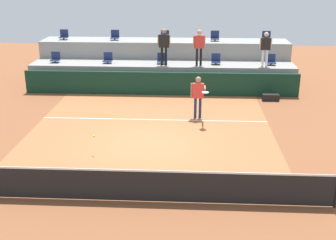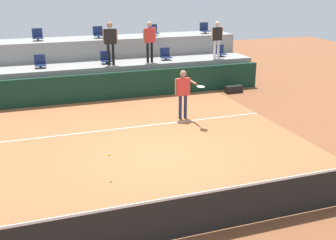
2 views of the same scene
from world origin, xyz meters
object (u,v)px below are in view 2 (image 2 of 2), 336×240
(stadium_chair_lower_right, at_px, (165,55))
(stadium_chair_lower_far_right, at_px, (220,52))
(stadium_chair_lower_center, at_px, (106,58))
(stadium_chair_lower_left, at_px, (40,62))
(spectator_in_grey, at_px, (150,38))
(tennis_player, at_px, (184,89))
(tennis_ball, at_px, (109,155))
(equipment_bag, at_px, (234,89))
(stadium_chair_upper_right, at_px, (153,31))
(stadium_chair_upper_left, at_px, (38,36))
(stadium_chair_upper_far_right, at_px, (205,29))
(spectator_in_white, at_px, (217,36))
(stadium_chair_upper_center, at_px, (98,33))
(spectator_leaning_on_rail, at_px, (110,39))

(stadium_chair_lower_right, bearing_deg, stadium_chair_lower_far_right, 0.00)
(stadium_chair_lower_center, relative_size, stadium_chair_lower_right, 1.00)
(stadium_chair_lower_left, height_order, stadium_chair_lower_center, same)
(spectator_in_grey, bearing_deg, stadium_chair_lower_left, 175.13)
(stadium_chair_lower_center, xyz_separation_m, tennis_player, (1.77, -4.50, -0.42))
(stadium_chair_lower_center, height_order, tennis_ball, stadium_chair_lower_center)
(stadium_chair_lower_far_right, xyz_separation_m, equipment_bag, (-0.23, -1.92, -1.31))
(stadium_chair_lower_right, height_order, stadium_chair_upper_right, stadium_chair_upper_right)
(stadium_chair_upper_left, relative_size, tennis_player, 0.30)
(stadium_chair_upper_left, bearing_deg, tennis_ball, -84.46)
(stadium_chair_lower_right, distance_m, stadium_chair_upper_left, 5.64)
(stadium_chair_upper_right, relative_size, spectator_in_grey, 0.30)
(stadium_chair_upper_left, xyz_separation_m, equipment_bag, (7.72, -3.72, -2.16))
(stadium_chair_lower_center, bearing_deg, tennis_player, -68.53)
(stadium_chair_lower_right, height_order, tennis_player, stadium_chair_lower_right)
(stadium_chair_upper_far_right, bearing_deg, spectator_in_white, -99.67)
(stadium_chair_lower_right, relative_size, stadium_chair_upper_center, 1.00)
(stadium_chair_lower_center, bearing_deg, stadium_chair_lower_left, 180.00)
(tennis_ball, distance_m, equipment_bag, 9.27)
(stadium_chair_lower_right, relative_size, stadium_chair_upper_left, 1.00)
(spectator_leaning_on_rail, height_order, spectator_in_white, spectator_leaning_on_rail)
(stadium_chair_lower_left, relative_size, stadium_chair_upper_left, 1.00)
(stadium_chair_lower_left, relative_size, stadium_chair_lower_far_right, 1.00)
(stadium_chair_lower_center, xyz_separation_m, stadium_chair_lower_right, (2.67, 0.00, 0.00))
(stadium_chair_lower_far_right, distance_m, stadium_chair_upper_center, 5.66)
(spectator_in_white, xyz_separation_m, equipment_bag, (0.15, -1.54, -2.08))
(stadium_chair_upper_far_right, xyz_separation_m, spectator_in_white, (-0.37, -2.18, -0.08))
(tennis_ball, bearing_deg, stadium_chair_lower_far_right, 49.86)
(stadium_chair_lower_center, xyz_separation_m, equipment_bag, (5.11, -1.92, -1.31))
(stadium_chair_lower_center, distance_m, spectator_in_grey, 2.04)
(tennis_player, bearing_deg, spectator_in_grey, 89.28)
(spectator_in_grey, bearing_deg, stadium_chair_upper_right, 68.77)
(stadium_chair_upper_center, xyz_separation_m, spectator_in_grey, (1.78, -2.18, -0.02))
(stadium_chair_upper_center, bearing_deg, stadium_chair_upper_far_right, 0.00)
(tennis_ball, bearing_deg, equipment_bag, 43.25)
(stadium_chair_upper_center, bearing_deg, equipment_bag, -36.30)
(stadium_chair_lower_far_right, height_order, stadium_chair_upper_center, stadium_chair_upper_center)
(stadium_chair_upper_left, height_order, tennis_ball, stadium_chair_upper_left)
(spectator_in_white, bearing_deg, stadium_chair_lower_center, 175.58)
(stadium_chair_lower_center, height_order, spectator_in_white, spectator_in_white)
(stadium_chair_lower_center, distance_m, stadium_chair_upper_right, 3.33)
(stadium_chair_lower_left, distance_m, spectator_leaning_on_rail, 2.98)
(stadium_chair_lower_center, xyz_separation_m, spectator_in_white, (4.97, -0.38, 0.77))
(stadium_chair_upper_left, distance_m, spectator_leaning_on_rail, 3.51)
(stadium_chair_lower_far_right, relative_size, spectator_in_white, 0.32)
(stadium_chair_lower_left, distance_m, spectator_in_grey, 4.60)
(spectator_leaning_on_rail, bearing_deg, stadium_chair_lower_right, 8.63)
(stadium_chair_lower_far_right, bearing_deg, stadium_chair_lower_left, 180.00)
(spectator_leaning_on_rail, bearing_deg, stadium_chair_upper_center, 92.41)
(stadium_chair_upper_center, bearing_deg, stadium_chair_lower_far_right, -18.77)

